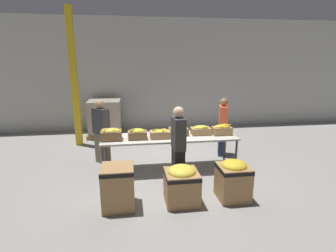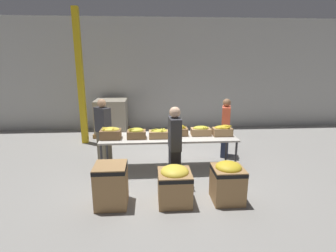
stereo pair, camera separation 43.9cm
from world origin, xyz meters
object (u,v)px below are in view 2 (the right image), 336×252
(banana_box_3, at_px, (178,130))
(volunteer_0, at_px, (103,131))
(banana_box_0, at_px, (111,133))
(banana_box_1, at_px, (136,133))
(volunteer_2, at_px, (225,128))
(banana_box_5, at_px, (222,131))
(donation_bin_0, at_px, (111,184))
(sorting_table, at_px, (169,138))
(banana_box_2, at_px, (159,133))
(pallet_stack_0, at_px, (112,117))
(volunteer_1, at_px, (175,147))
(support_pillar, at_px, (80,79))
(donation_bin_1, at_px, (175,184))
(donation_bin_2, at_px, (228,180))
(banana_box_4, at_px, (201,131))

(banana_box_3, relative_size, volunteer_0, 0.28)
(banana_box_0, relative_size, banana_box_3, 1.03)
(banana_box_1, bearing_deg, volunteer_2, 19.96)
(banana_box_0, distance_m, banana_box_1, 0.58)
(banana_box_1, xyz_separation_m, banana_box_5, (2.01, 0.07, 0.00))
(banana_box_3, bearing_deg, donation_bin_0, -129.92)
(sorting_table, relative_size, banana_box_3, 7.04)
(sorting_table, bearing_deg, banana_box_0, -176.81)
(banana_box_2, relative_size, banana_box_3, 1.03)
(banana_box_2, relative_size, pallet_stack_0, 0.38)
(volunteer_1, distance_m, support_pillar, 4.13)
(banana_box_2, xyz_separation_m, pallet_stack_0, (-1.53, 3.26, -0.31))
(banana_box_0, distance_m, support_pillar, 2.79)
(donation_bin_0, bearing_deg, donation_bin_1, -0.00)
(volunteer_1, bearing_deg, pallet_stack_0, 21.54)
(banana_box_3, height_order, donation_bin_2, banana_box_3)
(banana_box_2, relative_size, volunteer_2, 0.29)
(banana_box_4, bearing_deg, donation_bin_2, -82.97)
(banana_box_5, height_order, volunteer_1, volunteer_1)
(banana_box_4, height_order, support_pillar, support_pillar)
(volunteer_0, bearing_deg, banana_box_3, 29.37)
(banana_box_5, distance_m, volunteer_1, 1.45)
(banana_box_0, height_order, volunteer_0, volunteer_0)
(banana_box_3, relative_size, donation_bin_1, 0.62)
(sorting_table, distance_m, pallet_stack_0, 3.63)
(volunteer_2, bearing_deg, volunteer_0, -71.69)
(banana_box_3, xyz_separation_m, banana_box_4, (0.54, -0.02, -0.01))
(volunteer_1, bearing_deg, sorting_table, 1.44)
(banana_box_5, height_order, volunteer_2, volunteer_2)
(banana_box_0, xyz_separation_m, banana_box_4, (2.10, 0.14, -0.03))
(banana_box_3, bearing_deg, banana_box_4, -2.64)
(sorting_table, bearing_deg, donation_bin_2, -57.82)
(banana_box_3, height_order, volunteer_0, volunteer_0)
(volunteer_0, distance_m, donation_bin_0, 2.26)
(banana_box_0, height_order, support_pillar, support_pillar)
(sorting_table, height_order, volunteer_1, volunteer_1)
(donation_bin_0, height_order, donation_bin_1, donation_bin_0)
(volunteer_2, bearing_deg, banana_box_0, -57.82)
(banana_box_0, distance_m, donation_bin_2, 2.78)
(banana_box_1, distance_m, donation_bin_0, 1.60)
(banana_box_0, relative_size, volunteer_2, 0.29)
(banana_box_1, distance_m, banana_box_4, 1.52)
(banana_box_5, distance_m, volunteer_0, 2.95)
(banana_box_4, distance_m, volunteer_2, 1.06)
(banana_box_1, distance_m, banana_box_3, 0.99)
(volunteer_1, height_order, pallet_stack_0, volunteer_1)
(volunteer_2, relative_size, donation_bin_2, 2.06)
(banana_box_2, bearing_deg, donation_bin_0, -122.14)
(banana_box_5, distance_m, pallet_stack_0, 4.40)
(banana_box_0, height_order, banana_box_2, banana_box_0)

